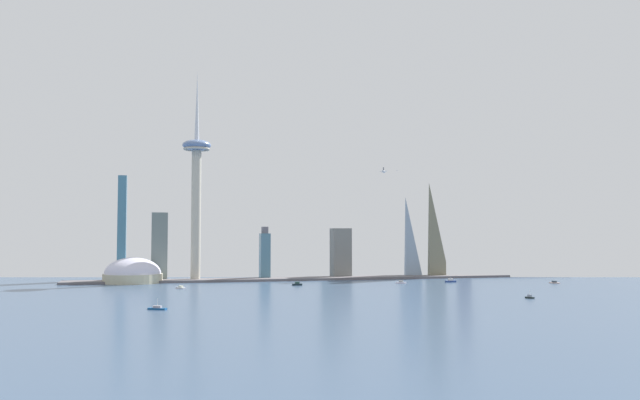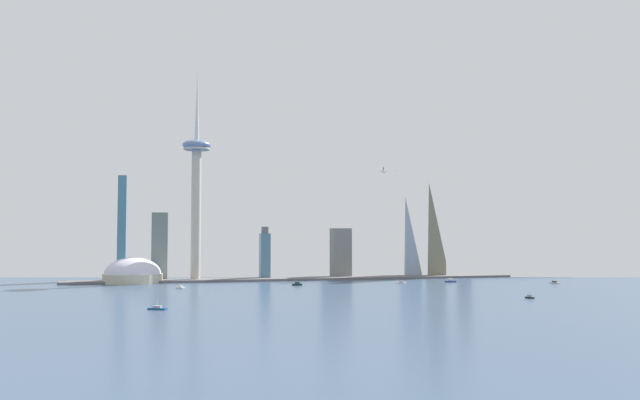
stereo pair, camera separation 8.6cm
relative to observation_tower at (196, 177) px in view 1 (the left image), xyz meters
name	(u,v)px [view 1 (the left image)]	position (x,y,z in m)	size (l,w,h in m)	color
ground_plane	(488,316)	(203.16, -454.16, -146.73)	(6000.00, 6000.00, 0.00)	#3A506D
waterfront_pier	(336,278)	(203.16, -4.75, -145.08)	(761.50, 41.64, 3.30)	slate
observation_tower	(196,177)	(0.00, 0.00, 0.00)	(40.24, 40.24, 298.44)	#BBB4A2
stadium_dome	(133,275)	(-84.10, -6.44, -135.88)	(79.05, 79.05, 44.35)	#BDB797
skyscraper_0	(435,222)	(366.82, 5.60, -60.74)	(27.35, 15.89, 177.24)	#757159
skyscraper_1	(341,253)	(218.26, 21.83, -109.18)	(27.70, 26.21, 75.09)	slate
skyscraper_2	(122,228)	(-102.37, 61.19, -71.01)	(12.03, 24.12, 151.43)	teal
skyscraper_3	(265,255)	(100.39, 13.81, -111.17)	(14.09, 19.38, 77.05)	slate
skyscraper_4	(464,234)	(467.40, 110.32, -78.95)	(17.79, 19.22, 135.56)	slate
skyscraper_5	(159,247)	(-49.26, 20.35, -98.44)	(22.18, 21.77, 96.57)	slate
skyscraper_6	(411,235)	(331.45, 20.09, -81.67)	(26.50, 24.50, 130.12)	#8C9FB3
skyscraper_7	(330,237)	(223.61, 105.77, -84.12)	(22.91, 26.10, 125.21)	slate
boat_0	(554,282)	(466.11, -155.54, -145.50)	(9.45, 15.38, 3.44)	beige
boat_1	(181,288)	(-24.55, -121.82, -145.37)	(11.80, 15.17, 3.70)	white
boat_2	(401,282)	(264.97, -107.74, -145.26)	(13.48, 9.35, 4.05)	white
boat_3	(157,308)	(-52.80, -345.17, -145.45)	(16.76, 11.96, 9.99)	navy
boat_4	(530,297)	(316.22, -334.05, -145.26)	(6.56, 10.00, 8.58)	black
boat_5	(451,281)	(340.08, -101.97, -144.87)	(16.27, 6.76, 11.78)	navy
boat_6	(297,284)	(122.92, -105.95, -145.01)	(12.48, 3.92, 4.68)	#16252C
airplane	(387,172)	(294.48, 22.26, 16.15)	(29.14, 29.11, 8.31)	silver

